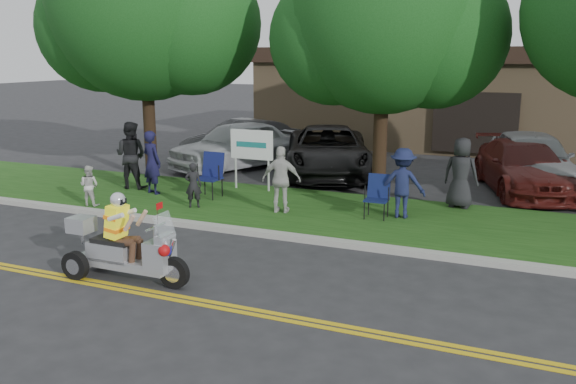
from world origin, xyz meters
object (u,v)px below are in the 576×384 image
at_px(parked_car_far_left, 236,145).
at_px(trike_scooter, 122,250).
at_px(parked_car_far_right, 531,159).
at_px(spectator_adult_mid, 131,155).
at_px(lawn_chair_a, 211,172).
at_px(parked_car_right, 523,167).
at_px(parked_car_left, 241,141).
at_px(spectator_adult_right, 281,180).
at_px(lawn_chair_b, 378,193).
at_px(spectator_adult_left, 152,162).
at_px(parked_car_mid, 328,151).

bearing_deg(parked_car_far_left, trike_scooter, -49.57).
bearing_deg(parked_car_far_right, spectator_adult_mid, -169.43).
xyz_separation_m(lawn_chair_a, parked_car_right, (7.44, 4.25, -0.06)).
bearing_deg(parked_car_left, parked_car_right, 16.22).
bearing_deg(spectator_adult_right, trike_scooter, 69.55).
relative_size(parked_car_right, parked_car_far_right, 0.99).
xyz_separation_m(parked_car_far_left, parked_car_left, (-0.45, 1.25, -0.06)).
bearing_deg(lawn_chair_b, spectator_adult_right, -169.86).
height_order(lawn_chair_a, lawn_chair_b, lawn_chair_a).
bearing_deg(spectator_adult_right, parked_car_left, -66.28).
height_order(spectator_adult_mid, spectator_adult_right, spectator_adult_mid).
xyz_separation_m(lawn_chair_b, spectator_adult_left, (-6.15, -0.02, 0.29)).
bearing_deg(parked_car_right, spectator_adult_mid, -175.43).
relative_size(lawn_chair_a, parked_car_right, 0.24).
bearing_deg(spectator_adult_left, spectator_adult_mid, -1.98).
height_order(parked_car_right, parked_car_far_right, parked_car_far_right).
xyz_separation_m(trike_scooter, spectator_adult_mid, (-4.07, 5.61, 0.50)).
relative_size(spectator_adult_left, parked_car_far_left, 0.36).
distance_m(lawn_chair_a, parked_car_far_right, 9.05).
distance_m(parked_car_mid, parked_car_far_right, 5.96).
bearing_deg(parked_car_far_left, spectator_adult_mid, -80.74).
distance_m(spectator_adult_left, parked_car_far_left, 4.52).
distance_m(trike_scooter, parked_car_mid, 9.99).
distance_m(lawn_chair_a, spectator_adult_left, 1.65).
bearing_deg(parked_car_far_right, trike_scooter, -135.18).
distance_m(lawn_chair_b, parked_car_far_right, 6.03).
xyz_separation_m(spectator_adult_right, parked_car_far_left, (-3.84, 4.98, -0.09)).
xyz_separation_m(lawn_chair_b, parked_car_far_left, (-6.02, 4.50, 0.14)).
distance_m(lawn_chair_b, spectator_adult_right, 2.25).
relative_size(parked_car_left, parked_car_far_right, 0.92).
height_order(lawn_chair_a, parked_car_far_left, parked_car_far_left).
relative_size(trike_scooter, parked_car_right, 0.48).
distance_m(lawn_chair_a, parked_car_left, 5.79).
height_order(trike_scooter, lawn_chair_a, trike_scooter).
xyz_separation_m(spectator_adult_left, parked_car_right, (9.05, 4.55, -0.25)).
xyz_separation_m(spectator_adult_mid, parked_car_right, (9.97, 4.23, -0.33)).
relative_size(spectator_adult_mid, parked_car_far_left, 0.39).
bearing_deg(parked_car_left, spectator_adult_right, -31.88).
relative_size(parked_car_mid, parked_car_far_right, 1.14).
bearing_deg(trike_scooter, parked_car_right, 58.80).
bearing_deg(parked_car_far_right, spectator_adult_right, -147.94).
relative_size(lawn_chair_a, lawn_chair_b, 1.18).
bearing_deg(parked_car_left, spectator_adult_mid, -72.67).
bearing_deg(trike_scooter, spectator_adult_left, 120.53).
distance_m(spectator_adult_mid, parked_car_left, 5.48).
bearing_deg(spectator_adult_mid, trike_scooter, 118.96).
xyz_separation_m(parked_car_far_left, parked_car_right, (8.93, 0.04, -0.10)).
xyz_separation_m(trike_scooter, parked_car_left, (-3.48, 11.05, 0.20)).
distance_m(trike_scooter, spectator_adult_mid, 6.95).
xyz_separation_m(spectator_adult_left, parked_car_far_left, (0.13, 4.51, -0.15)).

